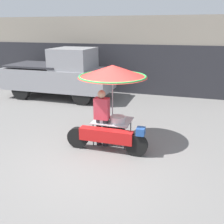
{
  "coord_description": "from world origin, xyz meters",
  "views": [
    {
      "loc": [
        1.95,
        -4.9,
        3.01
      ],
      "look_at": [
        0.14,
        1.09,
        0.9
      ],
      "focal_mm": 40.0,
      "sensor_mm": 36.0,
      "label": 1
    }
  ],
  "objects": [
    {
      "name": "ground_plane",
      "position": [
        0.0,
        0.0,
        0.0
      ],
      "size": [
        36.0,
        36.0,
        0.0
      ],
      "primitive_type": "plane",
      "color": "slate"
    },
    {
      "name": "shopfront_building",
      "position": [
        0.0,
        7.68,
        1.76
      ],
      "size": [
        28.0,
        2.06,
        3.54
      ],
      "color": "gray",
      "rests_on": "ground"
    },
    {
      "name": "vendor_motorcycle_cart",
      "position": [
        0.14,
        1.06,
        1.63
      ],
      "size": [
        2.13,
        1.78,
        2.13
      ],
      "color": "black",
      "rests_on": "ground"
    },
    {
      "name": "vendor_person",
      "position": [
        -0.07,
        0.88,
        0.85
      ],
      "size": [
        0.38,
        0.22,
        1.52
      ],
      "color": "#2D2D33",
      "rests_on": "ground"
    },
    {
      "name": "pickup_truck",
      "position": [
        -3.4,
        4.99,
        1.06
      ],
      "size": [
        4.82,
        1.91,
        2.21
      ],
      "color": "black",
      "rests_on": "ground"
    }
  ]
}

